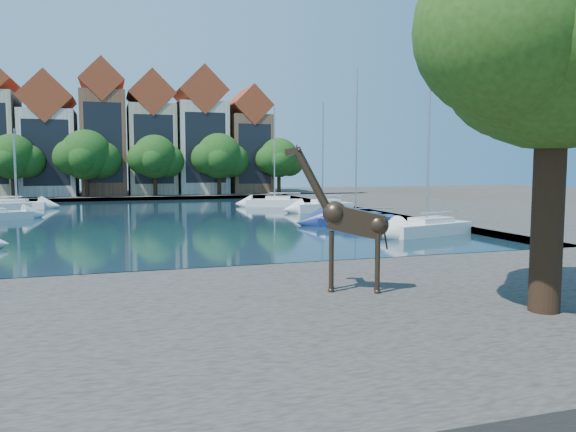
% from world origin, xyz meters
% --- Properties ---
extents(ground, '(160.00, 160.00, 0.00)m').
position_xyz_m(ground, '(0.00, 0.00, 0.00)').
color(ground, '#38332B').
rests_on(ground, ground).
extents(water_basin, '(38.00, 50.00, 0.08)m').
position_xyz_m(water_basin, '(0.00, 24.00, 0.04)').
color(water_basin, black).
rests_on(water_basin, ground).
extents(near_quay, '(50.00, 14.00, 0.50)m').
position_xyz_m(near_quay, '(0.00, -7.00, 0.25)').
color(near_quay, '#4C4942').
rests_on(near_quay, ground).
extents(far_quay, '(60.00, 16.00, 0.50)m').
position_xyz_m(far_quay, '(0.00, 56.00, 0.25)').
color(far_quay, '#4C4942').
rests_on(far_quay, ground).
extents(right_quay, '(14.00, 52.00, 0.50)m').
position_xyz_m(right_quay, '(25.00, 24.00, 0.25)').
color(right_quay, '#4C4942').
rests_on(right_quay, ground).
extents(plane_tree, '(8.32, 6.40, 10.62)m').
position_xyz_m(plane_tree, '(7.62, -9.01, 7.67)').
color(plane_tree, '#332114').
rests_on(plane_tree, near_quay).
extents(townhouse_west_inner, '(6.43, 9.18, 15.15)m').
position_xyz_m(townhouse_west_inner, '(-10.50, 55.99, 7.35)').
color(townhouse_west_inner, silver).
rests_on(townhouse_west_inner, far_quay).
extents(townhouse_center, '(5.44, 9.18, 16.93)m').
position_xyz_m(townhouse_center, '(-4.00, 55.99, 8.36)').
color(townhouse_center, brown).
rests_on(townhouse_center, far_quay).
extents(townhouse_east_inner, '(5.94, 9.18, 15.79)m').
position_xyz_m(townhouse_east_inner, '(2.00, 55.99, 7.73)').
color(townhouse_east_inner, tan).
rests_on(townhouse_east_inner, far_quay).
extents(townhouse_east_mid, '(6.43, 9.18, 16.65)m').
position_xyz_m(townhouse_east_mid, '(8.50, 55.99, 8.10)').
color(townhouse_east_mid, beige).
rests_on(townhouse_east_mid, far_quay).
extents(townhouse_east_end, '(5.44, 9.18, 14.43)m').
position_xyz_m(townhouse_east_end, '(15.00, 55.99, 7.11)').
color(townhouse_east_end, brown).
rests_on(townhouse_east_end, far_quay).
extents(far_tree_west, '(6.76, 5.20, 7.36)m').
position_xyz_m(far_tree_west, '(-13.91, 50.49, 5.08)').
color(far_tree_west, '#332114').
rests_on(far_tree_west, far_quay).
extents(far_tree_mid_west, '(7.80, 6.00, 8.00)m').
position_xyz_m(far_tree_mid_west, '(-5.89, 50.49, 5.29)').
color(far_tree_mid_west, '#332114').
rests_on(far_tree_mid_west, far_quay).
extents(far_tree_mid_east, '(7.02, 5.40, 7.52)m').
position_xyz_m(far_tree_mid_east, '(2.10, 50.49, 5.13)').
color(far_tree_mid_east, '#332114').
rests_on(far_tree_mid_east, far_quay).
extents(far_tree_east, '(7.54, 5.80, 7.84)m').
position_xyz_m(far_tree_east, '(10.11, 50.49, 5.24)').
color(far_tree_east, '#332114').
rests_on(far_tree_east, far_quay).
extents(far_tree_far_east, '(6.76, 5.20, 7.36)m').
position_xyz_m(far_tree_far_east, '(18.09, 50.49, 5.08)').
color(far_tree_far_east, '#332114').
rests_on(far_tree_far_east, far_quay).
extents(giraffe_statue, '(2.93, 1.54, 4.40)m').
position_xyz_m(giraffe_statue, '(3.51, -5.25, 2.66)').
color(giraffe_statue, '#312418').
rests_on(giraffe_statue, near_quay).
extents(sailboat_left_d, '(5.22, 2.88, 7.17)m').
position_xyz_m(sailboat_left_d, '(-12.00, 38.21, 0.56)').
color(sailboat_left_d, silver).
rests_on(sailboat_left_d, water_basin).
extents(sailboat_left_e, '(5.81, 2.93, 7.74)m').
position_xyz_m(sailboat_left_e, '(-12.00, 38.95, 0.56)').
color(sailboat_left_e, silver).
rests_on(sailboat_left_e, water_basin).
extents(sailboat_right_a, '(6.22, 3.55, 11.12)m').
position_xyz_m(sailboat_right_a, '(15.00, 9.02, 0.66)').
color(sailboat_right_a, silver).
rests_on(sailboat_right_a, water_basin).
extents(sailboat_right_b, '(6.23, 2.81, 10.96)m').
position_xyz_m(sailboat_right_b, '(13.25, 15.58, 0.57)').
color(sailboat_right_b, navy).
rests_on(sailboat_right_b, water_basin).
extents(sailboat_right_c, '(5.68, 2.63, 9.86)m').
position_xyz_m(sailboat_right_c, '(15.00, 26.66, 0.69)').
color(sailboat_right_c, silver).
rests_on(sailboat_right_c, water_basin).
extents(sailboat_right_d, '(5.96, 3.84, 10.00)m').
position_xyz_m(sailboat_right_d, '(12.54, 33.79, 0.67)').
color(sailboat_right_d, white).
rests_on(sailboat_right_d, water_basin).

